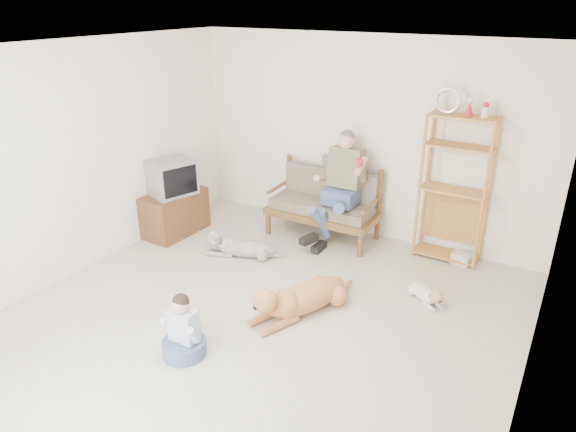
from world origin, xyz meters
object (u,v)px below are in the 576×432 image
Objects in this scene: loveseat at (325,203)px; golden_retriever at (299,298)px; etagere at (454,188)px; tv_stand at (175,213)px.

loveseat reaches higher than golden_retriever.
etagere reaches higher than tv_stand.
loveseat is 1.74m from etagere.
loveseat is 2.03m from golden_retriever.
tv_stand is at bearing -152.07° from loveseat.
etagere is 1.54× the size of golden_retriever.
loveseat is at bearing -174.10° from etagere.
tv_stand is 2.67m from golden_retriever.
etagere is 2.42m from golden_retriever.
golden_retriever is (2.52, -0.87, -0.12)m from tv_stand.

